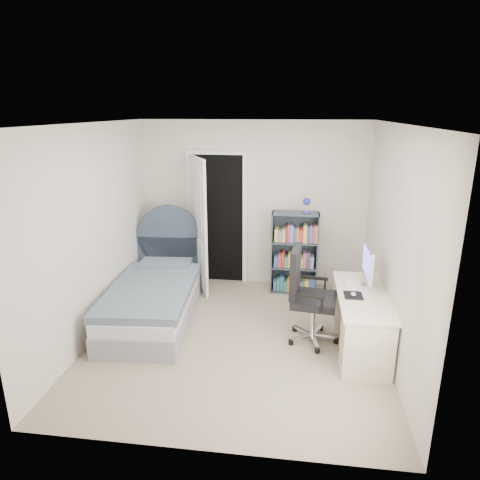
# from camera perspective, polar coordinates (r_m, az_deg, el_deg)

# --- Properties ---
(room_shell) EXTENTS (3.50, 3.70, 2.60)m
(room_shell) POSITION_cam_1_polar(r_m,az_deg,el_deg) (4.79, -0.47, 0.15)
(room_shell) COLOR gray
(room_shell) RESTS_ON ground
(door) EXTENTS (0.92, 0.75, 2.06)m
(door) POSITION_cam_1_polar(r_m,az_deg,el_deg) (6.43, -4.66, 2.52)
(door) COLOR black
(door) RESTS_ON ground
(bed) EXTENTS (1.14, 2.17, 1.30)m
(bed) POSITION_cam_1_polar(r_m,az_deg,el_deg) (5.79, -11.20, -7.24)
(bed) COLOR gray
(bed) RESTS_ON ground
(nightstand) EXTENTS (0.37, 0.37, 0.56)m
(nightstand) POSITION_cam_1_polar(r_m,az_deg,el_deg) (6.89, -10.73, -2.57)
(nightstand) COLOR tan
(nightstand) RESTS_ON ground
(floor_lamp) EXTENTS (0.18, 0.18, 1.24)m
(floor_lamp) POSITION_cam_1_polar(r_m,az_deg,el_deg) (6.61, -8.67, -1.99)
(floor_lamp) COLOR silver
(floor_lamp) RESTS_ON ground
(bookcase) EXTENTS (0.68, 0.29, 1.45)m
(bookcase) POSITION_cam_1_polar(r_m,az_deg,el_deg) (6.38, 7.35, -2.06)
(bookcase) COLOR #3B4850
(bookcase) RESTS_ON ground
(desk) EXTENTS (0.55, 1.38, 1.13)m
(desk) POSITION_cam_1_polar(r_m,az_deg,el_deg) (5.12, 15.80, -10.02)
(desk) COLOR #EDE0C6
(desk) RESTS_ON ground
(office_chair) EXTENTS (0.60, 0.62, 1.14)m
(office_chair) POSITION_cam_1_polar(r_m,az_deg,el_deg) (5.04, 8.82, -6.72)
(office_chair) COLOR silver
(office_chair) RESTS_ON ground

